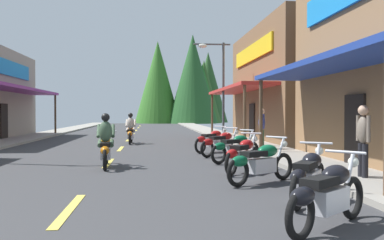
{
  "coord_description": "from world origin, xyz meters",
  "views": [
    {
      "loc": [
        1.33,
        0.23,
        1.59
      ],
      "look_at": [
        3.66,
        24.09,
        1.16
      ],
      "focal_mm": 39.17,
      "sensor_mm": 36.0,
      "label": 1
    }
  ],
  "objects_px": {
    "motorcycle_parked_right_5": "(221,143)",
    "rider_cruising_trailing": "(131,131)",
    "motorcycle_parked_right_2": "(261,162)",
    "motorcycle_parked_right_1": "(309,175)",
    "pedestrian_browsing": "(262,126)",
    "rider_cruising_lead": "(106,145)",
    "motorcycle_parked_right_3": "(243,154)",
    "motorcycle_parked_right_4": "(235,147)",
    "streetlamp_right": "(217,76)",
    "motorcycle_parked_right_6": "(212,140)",
    "motorcycle_parked_right_0": "(328,194)",
    "pedestrian_by_shop": "(363,137)"
  },
  "relations": [
    {
      "from": "motorcycle_parked_right_5",
      "to": "rider_cruising_trailing",
      "type": "distance_m",
      "value": 7.38
    },
    {
      "from": "motorcycle_parked_right_2",
      "to": "motorcycle_parked_right_5",
      "type": "bearing_deg",
      "value": 55.64
    },
    {
      "from": "motorcycle_parked_right_1",
      "to": "pedestrian_browsing",
      "type": "relative_size",
      "value": 1.03
    },
    {
      "from": "motorcycle_parked_right_1",
      "to": "rider_cruising_lead",
      "type": "relative_size",
      "value": 0.84
    },
    {
      "from": "motorcycle_parked_right_3",
      "to": "motorcycle_parked_right_4",
      "type": "xyz_separation_m",
      "value": [
        0.24,
        2.17,
        0.0
      ]
    },
    {
      "from": "motorcycle_parked_right_5",
      "to": "rider_cruising_lead",
      "type": "height_order",
      "value": "rider_cruising_lead"
    },
    {
      "from": "motorcycle_parked_right_2",
      "to": "pedestrian_browsing",
      "type": "height_order",
      "value": "pedestrian_browsing"
    },
    {
      "from": "streetlamp_right",
      "to": "motorcycle_parked_right_1",
      "type": "height_order",
      "value": "streetlamp_right"
    },
    {
      "from": "motorcycle_parked_right_6",
      "to": "rider_cruising_trailing",
      "type": "xyz_separation_m",
      "value": [
        -3.47,
        4.9,
        0.17
      ]
    },
    {
      "from": "motorcycle_parked_right_5",
      "to": "pedestrian_browsing",
      "type": "distance_m",
      "value": 2.58
    },
    {
      "from": "motorcycle_parked_right_1",
      "to": "motorcycle_parked_right_3",
      "type": "bearing_deg",
      "value": 40.5
    },
    {
      "from": "motorcycle_parked_right_4",
      "to": "rider_cruising_lead",
      "type": "distance_m",
      "value": 4.05
    },
    {
      "from": "motorcycle_parked_right_1",
      "to": "motorcycle_parked_right_0",
      "type": "bearing_deg",
      "value": -157.49
    },
    {
      "from": "motorcycle_parked_right_0",
      "to": "motorcycle_parked_right_5",
      "type": "distance_m",
      "value": 9.51
    },
    {
      "from": "rider_cruising_trailing",
      "to": "pedestrian_by_shop",
      "type": "relative_size",
      "value": 1.22
    },
    {
      "from": "motorcycle_parked_right_2",
      "to": "motorcycle_parked_right_6",
      "type": "bearing_deg",
      "value": 56.71
    },
    {
      "from": "motorcycle_parked_right_3",
      "to": "motorcycle_parked_right_6",
      "type": "distance_m",
      "value": 5.64
    },
    {
      "from": "motorcycle_parked_right_3",
      "to": "rider_cruising_trailing",
      "type": "height_order",
      "value": "rider_cruising_trailing"
    },
    {
      "from": "pedestrian_by_shop",
      "to": "pedestrian_browsing",
      "type": "height_order",
      "value": "pedestrian_by_shop"
    },
    {
      "from": "streetlamp_right",
      "to": "motorcycle_parked_right_3",
      "type": "height_order",
      "value": "streetlamp_right"
    },
    {
      "from": "motorcycle_parked_right_5",
      "to": "pedestrian_browsing",
      "type": "height_order",
      "value": "pedestrian_browsing"
    },
    {
      "from": "pedestrian_browsing",
      "to": "motorcycle_parked_right_2",
      "type": "bearing_deg",
      "value": 107.01
    },
    {
      "from": "streetlamp_right",
      "to": "pedestrian_by_shop",
      "type": "relative_size",
      "value": 3.17
    },
    {
      "from": "streetlamp_right",
      "to": "motorcycle_parked_right_2",
      "type": "distance_m",
      "value": 14.91
    },
    {
      "from": "motorcycle_parked_right_0",
      "to": "rider_cruising_lead",
      "type": "distance_m",
      "value": 7.73
    },
    {
      "from": "motorcycle_parked_right_3",
      "to": "rider_cruising_lead",
      "type": "xyz_separation_m",
      "value": [
        -3.73,
        1.37,
        0.17
      ]
    },
    {
      "from": "rider_cruising_trailing",
      "to": "pedestrian_by_shop",
      "type": "bearing_deg",
      "value": -154.28
    },
    {
      "from": "motorcycle_parked_right_0",
      "to": "motorcycle_parked_right_1",
      "type": "bearing_deg",
      "value": 37.31
    },
    {
      "from": "motorcycle_parked_right_4",
      "to": "pedestrian_browsing",
      "type": "distance_m",
      "value": 4.01
    },
    {
      "from": "motorcycle_parked_right_5",
      "to": "motorcycle_parked_right_3",
      "type": "bearing_deg",
      "value": -128.11
    },
    {
      "from": "motorcycle_parked_right_3",
      "to": "motorcycle_parked_right_0",
      "type": "bearing_deg",
      "value": -143.83
    },
    {
      "from": "motorcycle_parked_right_2",
      "to": "motorcycle_parked_right_3",
      "type": "relative_size",
      "value": 1.03
    },
    {
      "from": "motorcycle_parked_right_1",
      "to": "motorcycle_parked_right_4",
      "type": "xyz_separation_m",
      "value": [
        -0.11,
        5.92,
        0.0
      ]
    },
    {
      "from": "motorcycle_parked_right_2",
      "to": "motorcycle_parked_right_4",
      "type": "relative_size",
      "value": 1.01
    },
    {
      "from": "rider_cruising_trailing",
      "to": "pedestrian_browsing",
      "type": "distance_m",
      "value": 7.33
    },
    {
      "from": "motorcycle_parked_right_4",
      "to": "rider_cruising_trailing",
      "type": "distance_m",
      "value": 9.15
    },
    {
      "from": "motorcycle_parked_right_1",
      "to": "motorcycle_parked_right_4",
      "type": "relative_size",
      "value": 0.99
    },
    {
      "from": "pedestrian_by_shop",
      "to": "pedestrian_browsing",
      "type": "relative_size",
      "value": 1.0
    },
    {
      "from": "streetlamp_right",
      "to": "motorcycle_parked_right_0",
      "type": "xyz_separation_m",
      "value": [
        -1.38,
        -18.19,
        -3.2
      ]
    },
    {
      "from": "motorcycle_parked_right_0",
      "to": "motorcycle_parked_right_5",
      "type": "height_order",
      "value": "same"
    },
    {
      "from": "motorcycle_parked_right_1",
      "to": "motorcycle_parked_right_3",
      "type": "distance_m",
      "value": 3.76
    },
    {
      "from": "motorcycle_parked_right_0",
      "to": "pedestrian_browsing",
      "type": "relative_size",
      "value": 0.97
    },
    {
      "from": "streetlamp_right",
      "to": "pedestrian_by_shop",
      "type": "height_order",
      "value": "streetlamp_right"
    },
    {
      "from": "motorcycle_parked_right_4",
      "to": "pedestrian_by_shop",
      "type": "relative_size",
      "value": 1.04
    },
    {
      "from": "motorcycle_parked_right_1",
      "to": "pedestrian_by_shop",
      "type": "height_order",
      "value": "pedestrian_by_shop"
    },
    {
      "from": "motorcycle_parked_right_5",
      "to": "pedestrian_browsing",
      "type": "bearing_deg",
      "value": 3.62
    },
    {
      "from": "motorcycle_parked_right_1",
      "to": "pedestrian_by_shop",
      "type": "bearing_deg",
      "value": -10.94
    },
    {
      "from": "streetlamp_right",
      "to": "rider_cruising_trailing",
      "type": "relative_size",
      "value": 2.6
    },
    {
      "from": "motorcycle_parked_right_4",
      "to": "pedestrian_browsing",
      "type": "bearing_deg",
      "value": 28.91
    },
    {
      "from": "motorcycle_parked_right_6",
      "to": "rider_cruising_lead",
      "type": "bearing_deg",
      "value": -173.25
    }
  ]
}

